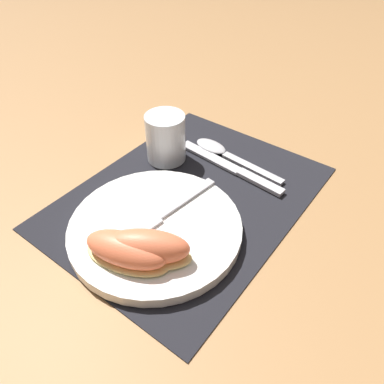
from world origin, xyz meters
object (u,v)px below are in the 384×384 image
(juice_glass, at_px, (166,140))
(spoon, at_px, (222,152))
(citrus_wedge_1, at_px, (146,248))
(citrus_wedge_0, at_px, (126,251))
(plate, at_px, (155,228))
(knife, at_px, (232,168))
(fork, at_px, (162,214))

(juice_glass, relative_size, spoon, 0.46)
(spoon, distance_m, citrus_wedge_1, 0.28)
(juice_glass, xyz_separation_m, citrus_wedge_0, (-0.21, -0.12, -0.00))
(plate, height_order, spoon, plate)
(knife, height_order, fork, fork)
(spoon, bearing_deg, knife, -124.28)
(plate, bearing_deg, citrus_wedge_1, -148.38)
(plate, distance_m, fork, 0.02)
(spoon, distance_m, fork, 0.20)
(plate, bearing_deg, spoon, 8.39)
(plate, relative_size, citrus_wedge_0, 1.98)
(juice_glass, xyz_separation_m, knife, (0.04, -0.11, -0.03))
(spoon, relative_size, citrus_wedge_1, 1.50)
(plate, relative_size, spoon, 1.32)
(knife, bearing_deg, plate, 177.66)
(knife, relative_size, citrus_wedge_1, 1.72)
(plate, height_order, fork, fork)
(spoon, bearing_deg, citrus_wedge_1, -166.69)
(knife, height_order, citrus_wedge_0, citrus_wedge_0)
(plate, relative_size, knife, 1.15)
(spoon, bearing_deg, juice_glass, 134.30)
(fork, xyz_separation_m, citrus_wedge_0, (-0.09, -0.02, 0.01))
(citrus_wedge_0, bearing_deg, citrus_wedge_1, -47.19)
(spoon, height_order, citrus_wedge_0, citrus_wedge_0)
(citrus_wedge_0, bearing_deg, spoon, 9.03)
(fork, distance_m, citrus_wedge_1, 0.08)
(juice_glass, bearing_deg, citrus_wedge_0, -151.56)
(juice_glass, relative_size, knife, 0.40)
(plate, xyz_separation_m, fork, (0.02, 0.00, 0.01))
(spoon, height_order, fork, fork)
(juice_glass, distance_m, knife, 0.12)
(juice_glass, bearing_deg, fork, -142.21)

